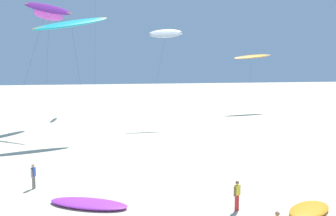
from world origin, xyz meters
The scene contains 9 objects.
flying_kite_0 centered at (-3.37, 39.60, 12.25)m, with size 8.25×7.90×13.54m.
flying_kite_3 centered at (-6.47, 49.87, 14.23)m, with size 4.33×5.65×15.00m.
flying_kite_5 centered at (8.20, 47.25, 11.96)m, with size 5.41×4.17×12.76m.
flying_kite_6 centered at (25.10, 58.26, 9.26)m, with size 7.61×6.42×9.92m.
flying_kite_7 centered at (-6.41, 46.58, 14.64)m, with size 7.12×11.10×16.14m.
grounded_kite_0 centered at (-1.91, 19.34, 0.15)m, with size 5.01×3.65×0.30m.
grounded_kite_1 centered at (9.97, 15.92, 0.16)m, with size 3.67×3.33×0.32m.
person_foreground_walker centered at (6.16, 16.95, 0.94)m, with size 0.47×0.31×1.71m.
person_far_watcher centered at (-5.40, 23.20, 0.91)m, with size 0.29×0.48×1.65m.
Camera 1 is at (-1.77, -2.60, 8.15)m, focal length 41.47 mm.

